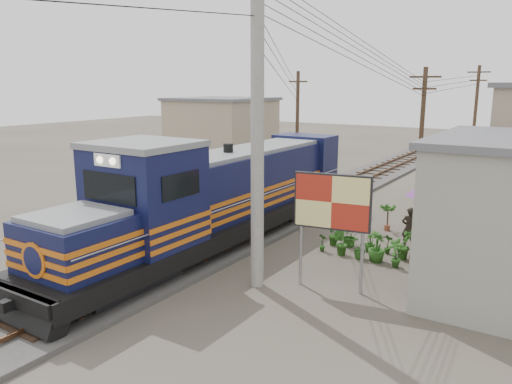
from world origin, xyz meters
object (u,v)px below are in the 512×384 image
Objects in this scene: billboard at (332,205)px; vendor at (409,228)px; locomotive at (219,198)px; market_umbrella at (436,189)px.

vendor is (0.91, 5.20, -1.84)m from billboard.
market_umbrella is at bearing 30.80° from locomotive.
vendor is at bearing 27.96° from locomotive.
billboard is 2.24× the size of vendor.
billboard is 5.60m from vendor.
billboard is at bearing -17.99° from locomotive.
market_umbrella is (1.60, 6.04, -0.42)m from billboard.
billboard is (5.52, -1.79, 0.80)m from locomotive.
billboard is at bearing -104.89° from market_umbrella.
locomotive reaches higher than billboard.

